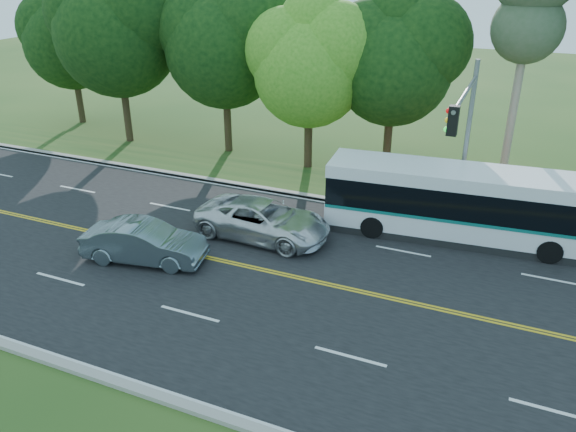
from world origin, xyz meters
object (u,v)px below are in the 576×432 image
at_px(traffic_signal, 464,129).
at_px(suv, 263,220).
at_px(transit_bus, 467,205).
at_px(sedan, 144,242).

bearing_deg(traffic_signal, suv, -157.70).
bearing_deg(transit_bus, traffic_signal, -160.54).
height_order(traffic_signal, transit_bus, traffic_signal).
xyz_separation_m(sedan, suv, (3.30, 3.58, 0.01)).
xyz_separation_m(traffic_signal, transit_bus, (0.51, 0.23, -3.18)).
height_order(sedan, suv, suv).
relative_size(traffic_signal, suv, 1.25).
relative_size(transit_bus, suv, 2.05).
height_order(traffic_signal, suv, traffic_signal).
xyz_separation_m(traffic_signal, suv, (-7.15, -2.93, -3.87)).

